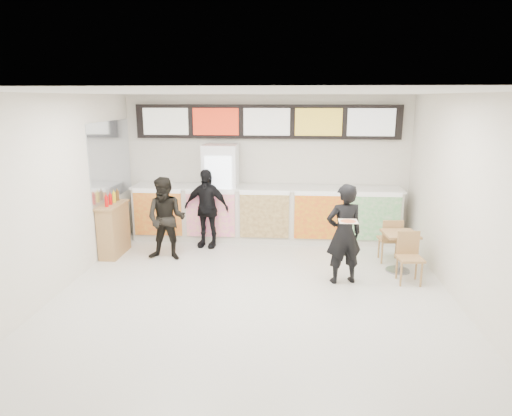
# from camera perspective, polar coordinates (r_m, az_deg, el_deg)

# --- Properties ---
(floor) EXTENTS (7.00, 7.00, 0.00)m
(floor) POSITION_cam_1_polar(r_m,az_deg,el_deg) (6.85, -0.43, -11.73)
(floor) COLOR beige
(floor) RESTS_ON ground
(ceiling) EXTENTS (7.00, 7.00, 0.00)m
(ceiling) POSITION_cam_1_polar(r_m,az_deg,el_deg) (6.19, -0.48, 14.24)
(ceiling) COLOR white
(ceiling) RESTS_ON wall_back
(wall_back) EXTENTS (6.00, 0.00, 6.00)m
(wall_back) POSITION_cam_1_polar(r_m,az_deg,el_deg) (9.79, 1.36, 5.20)
(wall_back) COLOR silver
(wall_back) RESTS_ON floor
(wall_left) EXTENTS (0.00, 7.00, 7.00)m
(wall_left) POSITION_cam_1_polar(r_m,az_deg,el_deg) (7.26, -24.78, 0.96)
(wall_left) COLOR silver
(wall_left) RESTS_ON floor
(wall_right) EXTENTS (0.00, 7.00, 7.00)m
(wall_right) POSITION_cam_1_polar(r_m,az_deg,el_deg) (6.79, 25.66, 0.07)
(wall_right) COLOR silver
(wall_right) RESTS_ON floor
(service_counter) EXTENTS (5.56, 0.77, 1.14)m
(service_counter) POSITION_cam_1_polar(r_m,az_deg,el_deg) (9.57, 1.19, -0.66)
(service_counter) COLOR silver
(service_counter) RESTS_ON floor
(menu_board) EXTENTS (5.50, 0.14, 0.70)m
(menu_board) POSITION_cam_1_polar(r_m,az_deg,el_deg) (9.61, 1.36, 10.73)
(menu_board) COLOR black
(menu_board) RESTS_ON wall_back
(drinks_fridge) EXTENTS (0.70, 0.67, 2.00)m
(drinks_fridge) POSITION_cam_1_polar(r_m,az_deg,el_deg) (9.59, -4.38, 1.96)
(drinks_fridge) COLOR white
(drinks_fridge) RESTS_ON floor
(mirror_panel) EXTENTS (0.01, 2.00, 1.50)m
(mirror_panel) POSITION_cam_1_polar(r_m,az_deg,el_deg) (9.39, -17.65, 5.74)
(mirror_panel) COLOR #B2B7BF
(mirror_panel) RESTS_ON wall_left
(customer_main) EXTENTS (0.68, 0.54, 1.64)m
(customer_main) POSITION_cam_1_polar(r_m,az_deg,el_deg) (7.42, 10.93, -3.21)
(customer_main) COLOR black
(customer_main) RESTS_ON floor
(customer_left) EXTENTS (0.79, 0.63, 1.54)m
(customer_left) POSITION_cam_1_polar(r_m,az_deg,el_deg) (8.51, -11.16, -1.34)
(customer_left) COLOR black
(customer_left) RESTS_ON floor
(customer_mid) EXTENTS (0.98, 0.55, 1.58)m
(customer_mid) POSITION_cam_1_polar(r_m,az_deg,el_deg) (9.13, -6.23, -0.03)
(customer_mid) COLOR black
(customer_mid) RESTS_ON floor
(pizza_slice) EXTENTS (0.36, 0.36, 0.02)m
(pizza_slice) POSITION_cam_1_polar(r_m,az_deg,el_deg) (6.89, 11.45, -1.59)
(pizza_slice) COLOR beige
(pizza_slice) RESTS_ON customer_main
(cafe_table) EXTENTS (0.61, 1.44, 0.82)m
(cafe_table) POSITION_cam_1_polar(r_m,az_deg,el_deg) (8.21, 17.50, -4.40)
(cafe_table) COLOR tan
(cafe_table) RESTS_ON floor
(condiment_ledge) EXTENTS (0.36, 0.89, 1.19)m
(condiment_ledge) POSITION_cam_1_polar(r_m,az_deg,el_deg) (9.09, -17.35, -2.50)
(condiment_ledge) COLOR tan
(condiment_ledge) RESTS_ON floor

